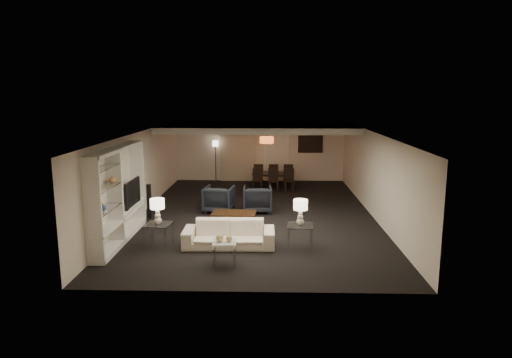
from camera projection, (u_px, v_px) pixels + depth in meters
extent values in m
plane|color=black|center=(256.00, 214.00, 13.88)|extent=(11.00, 11.00, 0.00)
cube|color=silver|center=(256.00, 132.00, 13.42)|extent=(7.00, 11.00, 0.02)
cube|color=beige|center=(260.00, 151.00, 19.05)|extent=(7.00, 0.02, 2.50)
cube|color=beige|center=(247.00, 227.00, 8.25)|extent=(7.00, 0.02, 2.50)
cube|color=beige|center=(140.00, 174.00, 13.75)|extent=(0.02, 11.00, 2.50)
cube|color=beige|center=(373.00, 175.00, 13.55)|extent=(0.02, 11.00, 2.50)
cube|color=silver|center=(259.00, 127.00, 16.88)|extent=(7.00, 4.00, 0.20)
cube|color=beige|center=(238.00, 152.00, 19.01)|extent=(1.50, 0.12, 2.40)
cube|color=silver|center=(276.00, 156.00, 19.04)|extent=(0.90, 0.05, 2.10)
cube|color=#142D38|center=(310.00, 144.00, 18.90)|extent=(0.95, 0.04, 0.65)
cylinder|color=#D8591E|center=(267.00, 140.00, 16.96)|extent=(0.52, 0.52, 0.24)
imported|color=beige|center=(229.00, 234.00, 10.91)|extent=(2.19, 0.88, 0.64)
imported|color=black|center=(219.00, 199.00, 14.16)|extent=(0.97, 0.99, 0.81)
imported|color=black|center=(257.00, 199.00, 14.12)|extent=(0.90, 0.93, 0.81)
sphere|color=#DCBA74|center=(220.00, 238.00, 9.79)|extent=(0.16, 0.16, 0.16)
sphere|color=#DDAE75|center=(229.00, 239.00, 9.78)|extent=(0.14, 0.14, 0.14)
imported|color=black|center=(128.00, 193.00, 11.85)|extent=(1.18, 0.15, 0.68)
imported|color=#234798|center=(102.00, 207.00, 10.12)|extent=(0.17, 0.17, 0.18)
imported|color=#D29246|center=(112.00, 179.00, 10.73)|extent=(0.16, 0.16, 0.17)
cube|color=black|center=(149.00, 201.00, 13.40)|extent=(0.12, 0.12, 1.02)
imported|color=black|center=(273.00, 180.00, 17.79)|extent=(1.67, 1.00, 0.57)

